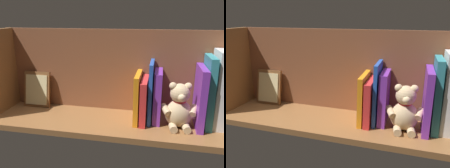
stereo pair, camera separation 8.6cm
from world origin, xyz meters
TOP-DOWN VIEW (x-y plane):
  - ground_plane at (0.00, 0.00)cm, footprint 96.29×26.15cm
  - shelf_back_panel at (0.00, -10.82)cm, footprint 96.29×1.50cm
  - shelf_side_divider at (46.14, 0.00)cm, footprint 2.40×20.15cm
  - book_0 at (-33.83, -2.82)cm, footprint 2.81×13.70cm
  - book_1 at (-31.08, -1.79)cm, footprint 2.25×15.76cm
  - teddy_bear at (-24.13, 1.05)cm, footprint 13.10×11.08cm
  - book_2 at (-16.51, -3.29)cm, footprint 2.74×12.76cm
  - book_3 at (-14.03, -2.93)cm, footprint 1.29×13.48cm
  - book_4 at (-11.79, -1.99)cm, footprint 2.26×15.37cm
  - book_5 at (-9.33, -2.14)cm, footprint 1.74×15.08cm
  - picture_frame_leaning at (34.50, -7.24)cm, footprint 11.49×4.26cm

SIDE VIEW (x-z plane):
  - ground_plane at x=0.00cm, z-range -2.20..0.00cm
  - teddy_bear at x=-24.13cm, z-range -0.97..15.26cm
  - picture_frame_leaning at x=34.50cm, z-range -0.12..15.02cm
  - book_4 at x=-11.79cm, z-range 0.00..16.07cm
  - book_5 at x=-9.33cm, z-range 0.00..17.92cm
  - book_2 at x=-16.51cm, z-range 0.00..18.97cm
  - book_1 at x=-31.08cm, z-range 0.00..21.37cm
  - book_3 at x=-14.03cm, z-range 0.00..22.26cm
  - book_0 at x=-33.83cm, z-range -0.02..25.01cm
  - shelf_back_panel at x=0.00cm, z-range 0.00..32.99cm
  - shelf_side_divider at x=46.14cm, z-range 0.00..32.99cm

